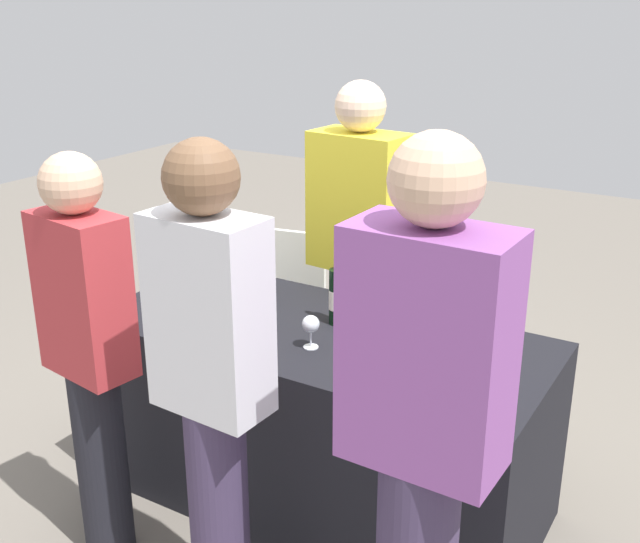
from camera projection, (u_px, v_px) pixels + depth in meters
ground_plane at (320, 495)px, 3.34m from camera, size 12.00×12.00×0.00m
tasting_table at (320, 416)px, 3.21m from camera, size 1.83×0.82×0.78m
wine_bottle_0 at (203, 259)px, 3.54m from camera, size 0.08×0.08×0.31m
wine_bottle_1 at (219, 263)px, 3.51m from camera, size 0.07×0.07×0.31m
wine_bottle_2 at (254, 279)px, 3.31m from camera, size 0.08×0.08×0.31m
wine_bottle_3 at (337, 296)px, 3.10m from camera, size 0.06×0.06×0.33m
wine_bottle_4 at (382, 297)px, 3.10m from camera, size 0.08×0.08×0.32m
wine_bottle_5 at (427, 310)px, 2.95m from camera, size 0.08×0.08×0.33m
wine_bottle_6 at (470, 315)px, 2.93m from camera, size 0.07×0.07×0.31m
wine_glass_0 at (185, 289)px, 3.25m from camera, size 0.06×0.06×0.13m
wine_glass_1 at (186, 300)px, 3.10m from camera, size 0.07×0.07×0.14m
wine_glass_2 at (251, 301)px, 3.11m from camera, size 0.07×0.07×0.14m
wine_glass_3 at (311, 325)px, 2.90m from camera, size 0.07×0.07×0.13m
wine_glass_4 at (367, 344)px, 2.75m from camera, size 0.07×0.07×0.13m
wine_glass_5 at (429, 359)px, 2.60m from camera, size 0.07×0.07×0.14m
ice_bucket at (194, 278)px, 3.38m from camera, size 0.24×0.24×0.18m
server_pouring at (358, 252)px, 3.59m from camera, size 0.45×0.28×1.69m
guest_0 at (89, 348)px, 2.73m from camera, size 0.37×0.24×1.56m
guest_1 at (212, 379)px, 2.39m from camera, size 0.37×0.22×1.67m
guest_2 at (423, 431)px, 2.05m from camera, size 0.43×0.24×1.75m
menu_board at (284, 300)px, 4.35m from camera, size 0.49×0.12×0.82m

